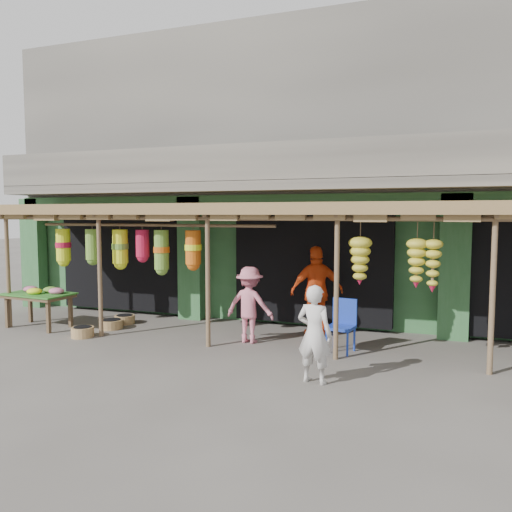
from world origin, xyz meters
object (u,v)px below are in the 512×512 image
(blue_chair, at_px, (342,322))
(person_front, at_px, (314,334))
(flower_table, at_px, (40,295))
(person_vendor, at_px, (317,291))
(person_shopper, at_px, (250,305))

(blue_chair, xyz_separation_m, person_front, (-0.09, -1.92, 0.21))
(flower_table, bearing_deg, person_front, -8.32)
(blue_chair, height_order, person_vendor, person_vendor)
(flower_table, distance_m, person_vendor, 6.27)
(person_front, distance_m, person_shopper, 2.63)
(flower_table, relative_size, person_shopper, 1.05)
(flower_table, relative_size, blue_chair, 1.62)
(blue_chair, bearing_deg, flower_table, -167.88)
(blue_chair, height_order, person_shopper, person_shopper)
(flower_table, distance_m, blue_chair, 6.85)
(blue_chair, distance_m, person_shopper, 1.88)
(blue_chair, xyz_separation_m, person_shopper, (-1.87, 0.02, 0.21))
(flower_table, relative_size, person_vendor, 0.84)
(flower_table, height_order, person_front, person_front)
(flower_table, height_order, person_vendor, person_vendor)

